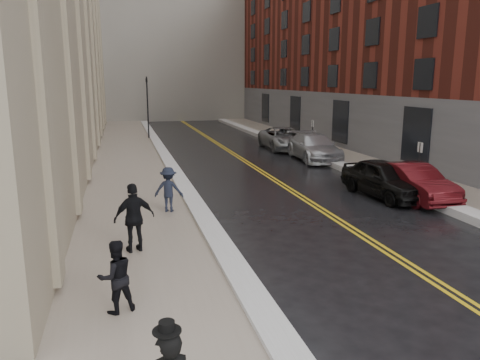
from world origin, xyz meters
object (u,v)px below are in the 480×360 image
car_black (385,179)px  pedestrian_b (169,189)px  car_silver_far (284,139)px  pedestrian_a (116,277)px  car_silver_near (314,147)px  pedestrian_c (134,218)px  car_maroon (413,182)px

car_black → pedestrian_b: pedestrian_b is taller
car_silver_far → pedestrian_a: size_ratio=3.63×
pedestrian_a → car_silver_far: bearing=-136.3°
pedestrian_a → pedestrian_b: (1.84, 7.43, 0.05)m
car_silver_near → pedestrian_c: 18.13m
car_silver_near → pedestrian_b: bearing=-130.8°
car_black → car_silver_near: (0.85, 9.62, 0.02)m
pedestrian_c → car_black: bearing=-171.6°
pedestrian_b → pedestrian_c: 4.13m
pedestrian_b → car_maroon: bearing=-162.8°
car_silver_near → pedestrian_a: (-11.92, -17.61, 0.11)m
car_silver_far → pedestrian_a: 25.26m
car_black → pedestrian_a: (-11.06, -7.99, 0.14)m
car_black → pedestrian_b: bearing=178.4°
car_black → car_maroon: (0.85, -0.73, -0.04)m
car_maroon → car_black: bearing=139.3°
car_black → car_maroon: size_ratio=1.02×
car_maroon → pedestrian_b: size_ratio=2.76×
car_silver_near → pedestrian_a: 21.26m
pedestrian_c → car_silver_far: bearing=-135.0°
car_silver_near → car_black: bearing=-91.1°
pedestrian_a → car_maroon: bearing=-167.5°
car_silver_far → pedestrian_a: pedestrian_a is taller
car_maroon → car_silver_near: bearing=89.8°
pedestrian_b → pedestrian_c: (-1.35, -3.90, 0.15)m
car_silver_far → pedestrian_b: bearing=-121.5°
car_silver_far → pedestrian_c: (-11.13, -18.90, 0.35)m
car_maroon → car_silver_far: bearing=90.9°
car_silver_far → pedestrian_c: 21.93m
pedestrian_c → car_maroon: bearing=-176.4°
car_black → car_silver_near: size_ratio=0.83×
car_silver_near → pedestrian_b: size_ratio=3.40×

